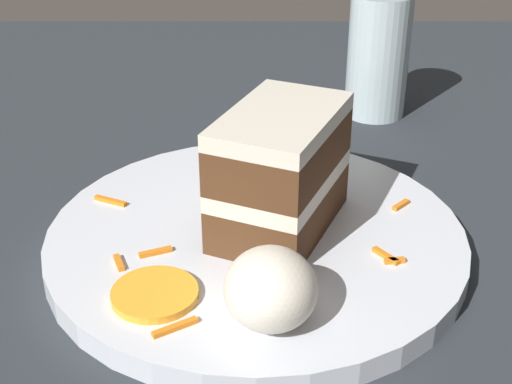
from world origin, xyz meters
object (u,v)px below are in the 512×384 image
cake_slice (280,171)px  plate (256,240)px  orange_garnish (155,294)px  cream_dollop (271,288)px  drinking_glass (377,64)px

cake_slice → plate: bearing=-136.5°
orange_garnish → plate: bearing=-38.3°
cream_dollop → orange_garnish: 0.08m
cake_slice → cream_dollop: bearing=-70.9°
plate → cake_slice: bearing=-70.0°
orange_garnish → drinking_glass: (0.33, -0.18, 0.03)m
cake_slice → drinking_glass: bearing=90.8°
plate → cake_slice: (0.01, -0.02, 0.05)m
plate → drinking_glass: (0.25, -0.12, 0.04)m
cake_slice → cream_dollop: 0.11m
plate → orange_garnish: 0.10m
cream_dollop → plate: bearing=4.9°
cream_dollop → drinking_glass: size_ratio=0.50×
cream_dollop → orange_garnish: bearing=73.4°
plate → orange_garnish: size_ratio=5.51×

